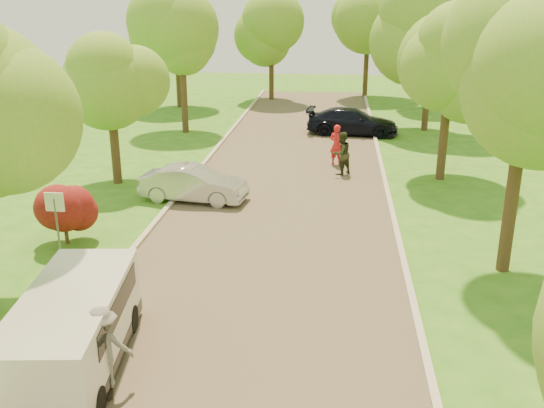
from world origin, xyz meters
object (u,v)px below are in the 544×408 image
at_px(minivan, 73,330).
at_px(dark_sedan, 352,121).
at_px(street_sign, 56,213).
at_px(skateboarder, 103,348).
at_px(longboard, 107,386).
at_px(person_striped, 337,145).
at_px(silver_sedan, 194,184).
at_px(person_olive, 341,153).

height_order(minivan, dark_sedan, minivan).
height_order(street_sign, skateboarder, street_sign).
relative_size(dark_sedan, longboard, 5.59).
height_order(dark_sedan, person_striped, person_striped).
bearing_deg(silver_sedan, dark_sedan, -18.87).
height_order(silver_sedan, dark_sedan, dark_sedan).
xyz_separation_m(minivan, person_olive, (5.42, 15.20, 0.02)).
bearing_deg(minivan, dark_sedan, 68.58).
xyz_separation_m(longboard, skateboarder, (-0.00, -0.00, 0.87)).
bearing_deg(person_striped, silver_sedan, 71.28).
relative_size(dark_sedan, skateboarder, 2.97).
xyz_separation_m(street_sign, silver_sedan, (2.50, 6.05, -0.90)).
relative_size(minivan, longboard, 5.39).
height_order(street_sign, minivan, street_sign).
distance_m(silver_sedan, person_striped, 7.83).
height_order(dark_sedan, longboard, dark_sedan).
distance_m(dark_sedan, person_olive, 8.20).
bearing_deg(street_sign, dark_sedan, 64.91).
bearing_deg(silver_sedan, person_striped, -35.16).
distance_m(minivan, dark_sedan, 24.14).
bearing_deg(minivan, street_sign, 110.70).
bearing_deg(skateboarder, dark_sedan, -121.04).
xyz_separation_m(longboard, person_striped, (4.32, 17.39, 0.84)).
relative_size(street_sign, longboard, 2.41).
height_order(minivan, person_striped, person_striped).
xyz_separation_m(minivan, silver_sedan, (-0.10, 11.00, -0.26)).
bearing_deg(longboard, person_striped, -122.89).
distance_m(person_striped, person_olive, 1.58).
bearing_deg(silver_sedan, minivan, -172.04).
bearing_deg(street_sign, skateboarder, -58.08).
bearing_deg(person_olive, skateboarder, 31.43).
distance_m(longboard, person_olive, 16.49).
distance_m(street_sign, person_striped, 14.17).
distance_m(minivan, longboard, 1.37).
bearing_deg(person_striped, street_sign, 80.46).
xyz_separation_m(street_sign, minivan, (2.60, -4.95, -0.64)).
xyz_separation_m(dark_sedan, person_striped, (-0.82, -6.62, 0.20)).
xyz_separation_m(skateboarder, person_striped, (4.32, 17.39, -0.02)).
bearing_deg(person_striped, dark_sedan, -73.20).
bearing_deg(silver_sedan, person_olive, -45.28).
relative_size(minivan, skateboarder, 2.86).
xyz_separation_m(street_sign, person_striped, (7.80, 11.81, -0.63)).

